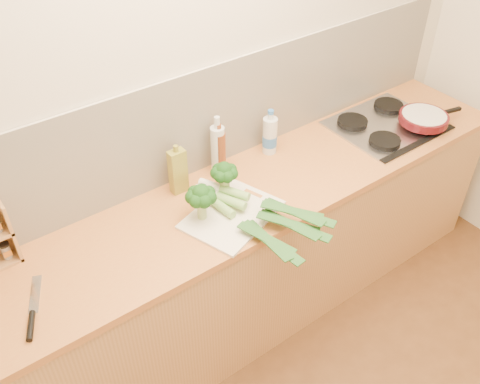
# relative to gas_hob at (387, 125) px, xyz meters

# --- Properties ---
(room_shell) EXTENTS (3.50, 3.50, 3.50)m
(room_shell) POSITION_rel_gas_hob_xyz_m (-1.02, 0.29, 0.26)
(room_shell) COLOR beige
(room_shell) RESTS_ON ground
(counter) EXTENTS (3.20, 0.62, 0.90)m
(counter) POSITION_rel_gas_hob_xyz_m (-1.02, 0.00, -0.46)
(counter) COLOR tan
(counter) RESTS_ON ground
(gas_hob) EXTENTS (0.58, 0.50, 0.04)m
(gas_hob) POSITION_rel_gas_hob_xyz_m (0.00, 0.00, 0.00)
(gas_hob) COLOR silver
(gas_hob) RESTS_ON counter
(chopping_board) EXTENTS (0.51, 0.44, 0.01)m
(chopping_board) POSITION_rel_gas_hob_xyz_m (-1.14, -0.09, -0.01)
(chopping_board) COLOR white
(chopping_board) RESTS_ON counter
(broccoli_left) EXTENTS (0.14, 0.14, 0.18)m
(broccoli_left) POSITION_rel_gas_hob_xyz_m (-1.27, -0.03, 0.12)
(broccoli_left) COLOR #92A962
(broccoli_left) RESTS_ON chopping_board
(broccoli_right) EXTENTS (0.13, 0.13, 0.19)m
(broccoli_right) POSITION_rel_gas_hob_xyz_m (-1.10, 0.03, 0.13)
(broccoli_right) COLOR #92A962
(broccoli_right) RESTS_ON chopping_board
(leek_front) EXTENTS (0.14, 0.65, 0.04)m
(leek_front) POSITION_rel_gas_hob_xyz_m (-1.16, -0.14, 0.02)
(leek_front) COLOR white
(leek_front) RESTS_ON chopping_board
(leek_mid) EXTENTS (0.31, 0.65, 0.04)m
(leek_mid) POSITION_rel_gas_hob_xyz_m (-1.10, -0.13, 0.04)
(leek_mid) COLOR white
(leek_mid) RESTS_ON chopping_board
(leek_back) EXTENTS (0.34, 0.62, 0.04)m
(leek_back) POSITION_rel_gas_hob_xyz_m (-1.05, -0.11, 0.06)
(leek_back) COLOR white
(leek_back) RESTS_ON chopping_board
(chefs_knife) EXTENTS (0.16, 0.31, 0.02)m
(chefs_knife) POSITION_rel_gas_hob_xyz_m (-2.08, -0.12, -0.01)
(chefs_knife) COLOR silver
(chefs_knife) RESTS_ON counter
(skillet) EXTENTS (0.40, 0.27, 0.05)m
(skillet) POSITION_rel_gas_hob_xyz_m (0.16, -0.12, 0.05)
(skillet) COLOR #510D12
(skillet) RESTS_ON gas_hob
(oil_tin) EXTENTS (0.08, 0.05, 0.26)m
(oil_tin) POSITION_rel_gas_hob_xyz_m (-1.24, 0.21, 0.10)
(oil_tin) COLOR olive
(oil_tin) RESTS_ON counter
(glass_bottle) EXTENTS (0.07, 0.07, 0.32)m
(glass_bottle) POSITION_rel_gas_hob_xyz_m (-1.00, 0.22, 0.12)
(glass_bottle) COLOR silver
(glass_bottle) RESTS_ON counter
(amber_bottle) EXTENTS (0.06, 0.06, 0.28)m
(amber_bottle) POSITION_rel_gas_hob_xyz_m (-1.00, 0.22, 0.10)
(amber_bottle) COLOR brown
(amber_bottle) RESTS_ON counter
(water_bottle) EXTENTS (0.08, 0.08, 0.23)m
(water_bottle) POSITION_rel_gas_hob_xyz_m (-0.69, 0.21, 0.08)
(water_bottle) COLOR silver
(water_bottle) RESTS_ON counter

